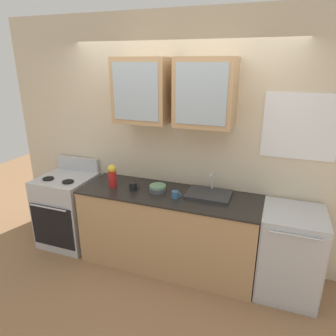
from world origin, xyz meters
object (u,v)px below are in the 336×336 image
bowl_stack (158,188)px  cup_near_bowls (133,186)px  stove_range (68,210)px  vase (112,176)px  dishwasher (289,253)px  sink_faucet (209,194)px  cup_near_sink (175,195)px

bowl_stack → cup_near_bowls: 0.28m
stove_range → bowl_stack: 1.35m
vase → dishwasher: 2.06m
stove_range → bowl_stack: stove_range is taller
sink_faucet → cup_near_bowls: (-0.83, -0.15, 0.02)m
cup_near_sink → cup_near_bowls: (-0.51, 0.04, 0.01)m
bowl_stack → cup_near_bowls: cup_near_bowls is taller
cup_near_bowls → sink_faucet: bearing=10.1°
bowl_stack → stove_range: bearing=-179.5°
sink_faucet → cup_near_sink: 0.37m
stove_range → cup_near_sink: size_ratio=10.12×
cup_near_sink → cup_near_bowls: bearing=176.0°
cup_near_bowls → dishwasher: size_ratio=0.13×
cup_near_sink → cup_near_bowls: cup_near_bowls is taller
sink_faucet → vase: bearing=-172.5°
stove_range → dishwasher: size_ratio=1.20×
cup_near_bowls → dishwasher: 1.78m
stove_range → sink_faucet: sink_faucet is taller
cup_near_sink → sink_faucet: bearing=29.8°
bowl_stack → cup_near_bowls: (-0.27, -0.06, 0.01)m
sink_faucet → vase: size_ratio=1.76×
cup_near_sink → dishwasher: (1.20, 0.08, -0.49)m
cup_near_sink → dishwasher: cup_near_sink is taller
vase → cup_near_bowls: 0.28m
stove_range → bowl_stack: bearing=0.5°
sink_faucet → dishwasher: sink_faucet is taller
stove_range → dishwasher: (2.70, -0.00, -0.01)m
sink_faucet → dishwasher: 1.00m
bowl_stack → cup_near_sink: (0.24, -0.09, 0.00)m
sink_faucet → dishwasher: size_ratio=0.52×
bowl_stack → dishwasher: size_ratio=0.21×
vase → sink_faucet: bearing=7.5°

